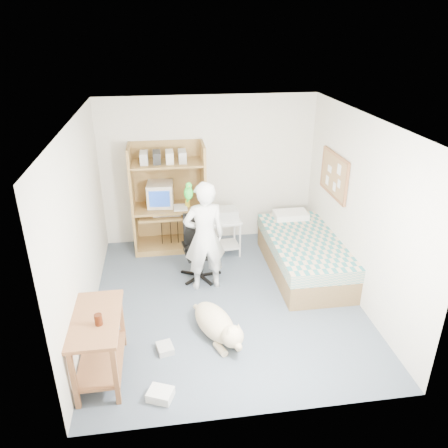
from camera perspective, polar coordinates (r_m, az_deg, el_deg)
name	(u,v)px	position (r m, az deg, el deg)	size (l,w,h in m)	color
floor	(226,300)	(6.20, 0.26, -9.84)	(4.00, 4.00, 0.00)	#4E5C69
wall_back	(209,171)	(7.44, -2.01, 6.98)	(3.60, 0.02, 2.50)	silver
wall_right	(359,210)	(6.10, 17.26, 1.71)	(0.02, 4.00, 2.50)	silver
wall_left	(81,227)	(5.63, -18.13, -0.35)	(0.02, 4.00, 2.50)	silver
ceiling	(226,120)	(5.21, 0.32, 13.42)	(3.60, 4.00, 0.02)	white
computer_hutch	(169,202)	(7.30, -7.20, 2.86)	(1.20, 0.63, 1.80)	brown
bed	(304,254)	(6.84, 10.35, -3.89)	(1.02, 2.02, 0.66)	brown
side_desk	(98,337)	(4.96, -16.08, -14.05)	(0.50, 1.00, 0.75)	brown
corkboard	(334,175)	(6.79, 14.18, 6.23)	(0.04, 0.94, 0.66)	olive
office_chair	(199,256)	(6.57, -3.26, -4.15)	(0.55, 0.55, 0.98)	black
person	(204,237)	(6.10, -2.57, -1.68)	(0.59, 0.39, 1.62)	silver
parrot	(188,192)	(5.83, -4.66, 4.19)	(0.12, 0.21, 0.33)	#15921F
dog	(217,324)	(5.45, -0.92, -12.94)	(0.63, 1.10, 0.43)	#D2B78D
printer_cart	(224,231)	(7.17, -0.02, -0.91)	(0.56, 0.46, 0.63)	silver
printer	(224,214)	(7.04, -0.02, 1.29)	(0.42, 0.32, 0.18)	#ADADA8
crt_monitor	(160,194)	(7.26, -8.33, 3.87)	(0.44, 0.46, 0.39)	beige
keyboard	(167,214)	(7.22, -7.45, 1.26)	(0.45, 0.16, 0.03)	beige
pencil_cup	(188,203)	(7.23, -4.79, 2.74)	(0.08, 0.08, 0.12)	yellow
drink_glass	(98,320)	(4.67, -16.09, -11.91)	(0.08, 0.08, 0.12)	#3B1609
floor_box_a	(160,394)	(4.87, -8.30, -21.17)	(0.25, 0.20, 0.10)	white
floor_box_b	(165,348)	(5.39, -7.71, -15.79)	(0.18, 0.22, 0.08)	#B2B2AD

